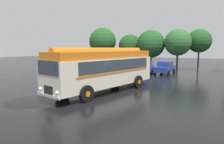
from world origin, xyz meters
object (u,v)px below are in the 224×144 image
car_near_left (125,66)px  car_mid_left (146,67)px  vintage_bus (104,68)px  car_mid_right (165,68)px

car_near_left → car_mid_left: same height
vintage_bus → car_mid_right: 13.42m
vintage_bus → car_near_left: (-3.04, 12.81, -1.05)m
car_near_left → car_mid_right: bearing=3.3°
car_mid_left → car_mid_right: bearing=1.7°
vintage_bus → car_near_left: 13.21m
car_near_left → car_mid_left: (3.05, 0.25, 0.00)m
car_near_left → car_mid_right: (5.62, 0.32, 0.00)m
car_mid_left → car_mid_right: same height
car_mid_left → vintage_bus: bearing=-90.0°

